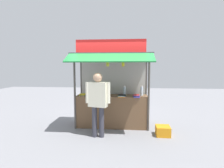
{
  "coord_description": "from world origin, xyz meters",
  "views": [
    {
      "loc": [
        0.48,
        -5.36,
        1.84
      ],
      "look_at": [
        0.0,
        0.0,
        1.31
      ],
      "focal_mm": 28.66,
      "sensor_mm": 36.0,
      "label": 1
    }
  ],
  "objects": [
    {
      "name": "magazine_stack_far_right",
      "position": [
        -0.55,
        -0.05,
        0.99
      ],
      "size": [
        0.23,
        0.33,
        0.05
      ],
      "color": "white",
      "rests_on": "stall_counter"
    },
    {
      "name": "stall_structure",
      "position": [
        0.0,
        0.12,
        1.55
      ],
      "size": [
        2.34,
        1.49,
        2.58
      ],
      "color": "#4C4742",
      "rests_on": "ground"
    },
    {
      "name": "ground_plane",
      "position": [
        0.0,
        0.0,
        0.0
      ],
      "size": [
        20.0,
        20.0,
        0.0
      ],
      "primitive_type": "plane",
      "color": "gray"
    },
    {
      "name": "water_bottle_back_left",
      "position": [
        0.38,
        0.14,
        1.09
      ],
      "size": [
        0.08,
        0.08,
        0.28
      ],
      "color": "silver",
      "rests_on": "stall_counter"
    },
    {
      "name": "water_bottle_center",
      "position": [
        -0.37,
        0.06,
        1.1
      ],
      "size": [
        0.08,
        0.08,
        0.3
      ],
      "color": "silver",
      "rests_on": "stall_counter"
    },
    {
      "name": "vendor_person",
      "position": [
        -0.29,
        -0.87,
        1.02
      ],
      "size": [
        0.64,
        0.31,
        1.69
      ],
      "rotation": [
        0.0,
        0.0,
        2.9
      ],
      "color": "#383842",
      "rests_on": "ground"
    },
    {
      "name": "magazine_stack_rear_center",
      "position": [
        0.31,
        -0.19,
        0.99
      ],
      "size": [
        0.25,
        0.32,
        0.05
      ],
      "color": "orange",
      "rests_on": "stall_counter"
    },
    {
      "name": "stall_counter",
      "position": [
        0.0,
        0.0,
        0.48
      ],
      "size": [
        2.14,
        0.59,
        0.96
      ],
      "primitive_type": "cube",
      "color": "brown",
      "rests_on": "ground"
    },
    {
      "name": "water_bottle_right",
      "position": [
        0.9,
        0.03,
        1.1
      ],
      "size": [
        0.08,
        0.08,
        0.3
      ],
      "color": "silver",
      "rests_on": "stall_counter"
    },
    {
      "name": "banana_bunch_rightmost",
      "position": [
        0.34,
        -0.39,
        1.91
      ],
      "size": [
        0.1,
        0.09,
        0.27
      ],
      "color": "#332D23"
    },
    {
      "name": "banana_bunch_inner_left",
      "position": [
        -0.08,
        -0.39,
        1.92
      ],
      "size": [
        0.11,
        0.11,
        0.26
      ],
      "color": "#332D23"
    },
    {
      "name": "plastic_crate",
      "position": [
        1.42,
        -0.63,
        0.13
      ],
      "size": [
        0.38,
        0.38,
        0.26
      ],
      "primitive_type": "cube",
      "rotation": [
        0.0,
        0.0,
        -0.03
      ],
      "color": "orange",
      "rests_on": "ground"
    },
    {
      "name": "magazine_stack_far_left",
      "position": [
        0.73,
        -0.19,
        0.99
      ],
      "size": [
        0.2,
        0.3,
        0.06
      ],
      "color": "blue",
      "rests_on": "stall_counter"
    },
    {
      "name": "magazine_stack_left",
      "position": [
        -0.9,
        -0.06,
        0.99
      ],
      "size": [
        0.2,
        0.31,
        0.05
      ],
      "color": "white",
      "rests_on": "stall_counter"
    }
  ]
}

